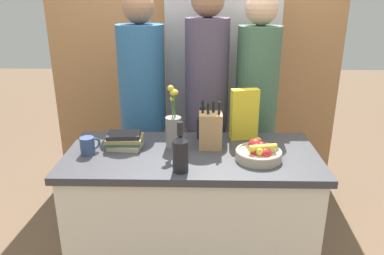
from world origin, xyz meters
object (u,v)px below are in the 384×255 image
Objects in this scene: knife_block at (210,130)px; fruit_bowl at (259,152)px; cereal_box at (244,114)px; person_in_blue at (206,103)px; coffee_mug at (88,146)px; person_in_red_tee at (256,108)px; person_at_sink at (143,107)px; bottle_oil at (180,152)px; bottle_vinegar at (202,126)px; book_stack at (124,140)px; flower_vase at (173,128)px; refrigerator at (219,99)px.

fruit_bowl is at bearing -31.01° from knife_block.
person_in_blue reaches higher than cereal_box.
fruit_bowl reaches higher than coffee_mug.
knife_block is at bearing -105.09° from person_in_red_tee.
person_at_sink is (-0.66, 0.37, -0.07)m from cereal_box.
cereal_box is at bearing 51.30° from bottle_oil.
coffee_mug is at bearing -130.89° from person_in_red_tee.
cereal_box is 0.26m from bottle_vinegar.
knife_block is 0.26m from cereal_box.
bottle_oil is (-0.41, -0.15, 0.06)m from fruit_bowl.
person_in_blue is (0.44, -0.03, 0.04)m from person_at_sink.
book_stack is 0.45m from bottle_oil.
knife_block is at bearing -1.05° from flower_vase.
book_stack is (-0.59, -1.07, 0.05)m from refrigerator.
refrigerator is 0.60m from person_in_blue.
cereal_box reaches higher than book_stack.
bottle_oil reaches higher than fruit_bowl.
person_in_red_tee is at bearing 30.30° from book_stack.
book_stack is at bearing -167.40° from cereal_box.
person_in_red_tee is (0.81, 0.47, 0.05)m from book_stack.
knife_block is 1.07× the size of bottle_oil.
coffee_mug is 1.14m from person_in_red_tee.
refrigerator is 1.11m from flower_vase.
fruit_bowl is at bearing 19.94° from bottle_oil.
flower_vase is 1.41× the size of bottle_oil.
refrigerator is 5.04× the size of flower_vase.
coffee_mug is (-0.46, -0.11, -0.07)m from flower_vase.
person_in_red_tee reaches higher than cereal_box.
knife_block is at bearing 148.99° from fruit_bowl.
person_at_sink is (-0.71, 0.67, 0.04)m from fruit_bowl.
bottle_vinegar is at bearing 21.10° from coffee_mug.
person_at_sink is at bearing 115.68° from flower_vase.
fruit_bowl is at bearing -82.77° from refrigerator.
bottle_vinegar is 0.11× the size of person_in_red_tee.
knife_block is 0.91× the size of cereal_box.
bottle_vinegar is (-0.30, 0.29, 0.04)m from fruit_bowl.
cereal_box is at bearing 15.79° from coffee_mug.
flower_vase is 0.22m from bottle_vinegar.
coffee_mug is 0.21m from book_stack.
bottle_oil is at bearing -79.79° from flower_vase.
book_stack is at bearing -161.43° from bottle_vinegar.
flower_vase reaches higher than fruit_bowl.
refrigerator is at bearing 97.23° from fruit_bowl.
flower_vase is 0.57m from person_at_sink.
refrigerator reaches higher than bottle_vinegar.
flower_vase is 0.44m from cereal_box.
fruit_bowl is 0.42m from bottle_vinegar.
bottle_vinegar is (-0.25, -0.01, -0.07)m from cereal_box.
bottle_oil is (-0.36, -0.45, -0.05)m from cereal_box.
bottle_oil is 1.28× the size of bottle_vinegar.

